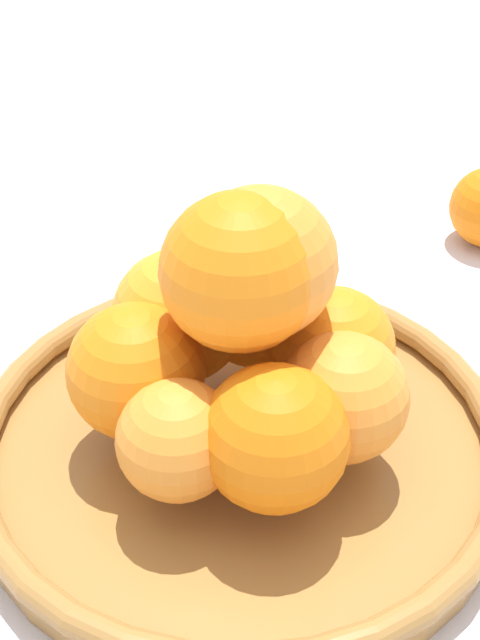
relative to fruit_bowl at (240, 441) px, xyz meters
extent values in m
plane|color=silver|center=(0.00, 0.00, -0.02)|extent=(4.00, 4.00, 0.00)
cylinder|color=#A57238|center=(0.00, 0.00, -0.01)|extent=(0.31, 0.31, 0.02)
torus|color=#A57238|center=(0.00, 0.00, 0.01)|extent=(0.31, 0.31, 0.02)
sphere|color=orange|center=(0.00, 0.06, 0.05)|extent=(0.08, 0.08, 0.08)
sphere|color=orange|center=(-0.04, 0.04, 0.06)|extent=(0.08, 0.08, 0.08)
sphere|color=orange|center=(-0.06, -0.01, 0.05)|extent=(0.08, 0.08, 0.08)
sphere|color=orange|center=(-0.02, -0.05, 0.05)|extent=(0.06, 0.06, 0.06)
sphere|color=orange|center=(0.03, -0.05, 0.05)|extent=(0.08, 0.08, 0.08)
sphere|color=orange|center=(0.06, -0.01, 0.05)|extent=(0.07, 0.07, 0.07)
sphere|color=orange|center=(0.05, 0.03, 0.05)|extent=(0.07, 0.07, 0.07)
sphere|color=orange|center=(0.01, 0.01, 0.12)|extent=(0.08, 0.08, 0.08)
sphere|color=orange|center=(0.00, 0.00, 0.12)|extent=(0.08, 0.08, 0.08)
camera|label=1|loc=(0.06, -0.37, 0.37)|focal=50.00mm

